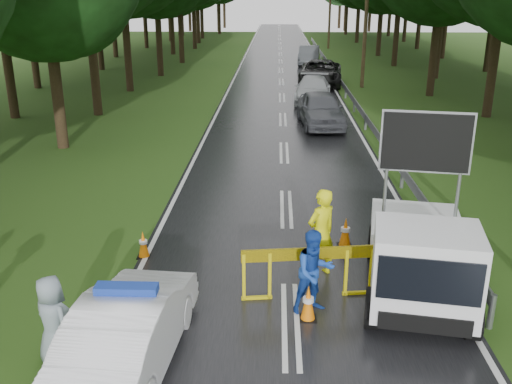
{
  "coord_description": "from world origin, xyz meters",
  "views": [
    {
      "loc": [
        -0.32,
        -9.32,
        5.95
      ],
      "look_at": [
        -0.79,
        3.77,
        1.3
      ],
      "focal_mm": 40.0,
      "sensor_mm": 36.0,
      "label": 1
    }
  ],
  "objects_px": {
    "officer": "(321,233)",
    "queue_car_fourth": "(309,55)",
    "queue_car_second": "(313,90)",
    "queue_car_first": "(320,109)",
    "civilian": "(314,272)",
    "work_truck": "(420,254)",
    "police_sedan": "(130,329)",
    "queue_car_third": "(320,73)",
    "barrier": "(308,260)"
  },
  "relations": [
    {
      "from": "officer",
      "to": "queue_car_fourth",
      "type": "xyz_separation_m",
      "value": [
        1.69,
        37.77,
        -0.23
      ]
    },
    {
      "from": "queue_car_second",
      "to": "queue_car_first",
      "type": "bearing_deg",
      "value": -84.64
    },
    {
      "from": "officer",
      "to": "civilian",
      "type": "xyz_separation_m",
      "value": [
        -0.23,
        -1.5,
        -0.15
      ]
    },
    {
      "from": "work_truck",
      "to": "officer",
      "type": "bearing_deg",
      "value": 163.9
    },
    {
      "from": "police_sedan",
      "to": "queue_car_fourth",
      "type": "relative_size",
      "value": 0.89
    },
    {
      "from": "police_sedan",
      "to": "queue_car_fourth",
      "type": "height_order",
      "value": "queue_car_fourth"
    },
    {
      "from": "officer",
      "to": "queue_car_fourth",
      "type": "bearing_deg",
      "value": -130.03
    },
    {
      "from": "queue_car_second",
      "to": "queue_car_third",
      "type": "height_order",
      "value": "queue_car_third"
    },
    {
      "from": "queue_car_second",
      "to": "work_truck",
      "type": "bearing_deg",
      "value": -82.29
    },
    {
      "from": "police_sedan",
      "to": "officer",
      "type": "relative_size",
      "value": 2.08
    },
    {
      "from": "police_sedan",
      "to": "civilian",
      "type": "xyz_separation_m",
      "value": [
        3.14,
        1.81,
        0.17
      ]
    },
    {
      "from": "barrier",
      "to": "queue_car_fourth",
      "type": "bearing_deg",
      "value": 79.53
    },
    {
      "from": "officer",
      "to": "queue_car_second",
      "type": "xyz_separation_m",
      "value": [
        1.04,
        20.74,
        -0.31
      ]
    },
    {
      "from": "police_sedan",
      "to": "civilian",
      "type": "relative_size",
      "value": 2.46
    },
    {
      "from": "queue_car_first",
      "to": "queue_car_fourth",
      "type": "xyz_separation_m",
      "value": [
        0.65,
        23.03,
        -0.01
      ]
    },
    {
      "from": "work_truck",
      "to": "queue_car_first",
      "type": "xyz_separation_m",
      "value": [
        -0.88,
        15.66,
        -0.19
      ]
    },
    {
      "from": "work_truck",
      "to": "police_sedan",
      "type": "bearing_deg",
      "value": -146.08
    },
    {
      "from": "civilian",
      "to": "queue_car_second",
      "type": "bearing_deg",
      "value": 64.35
    },
    {
      "from": "police_sedan",
      "to": "officer",
      "type": "height_order",
      "value": "officer"
    },
    {
      "from": "police_sedan",
      "to": "queue_car_fourth",
      "type": "bearing_deg",
      "value": -92.53
    },
    {
      "from": "work_truck",
      "to": "civilian",
      "type": "xyz_separation_m",
      "value": [
        -2.14,
        -0.58,
        -0.13
      ]
    },
    {
      "from": "queue_car_fourth",
      "to": "barrier",
      "type": "bearing_deg",
      "value": -87.7
    },
    {
      "from": "police_sedan",
      "to": "barrier",
      "type": "bearing_deg",
      "value": -138.42
    },
    {
      "from": "work_truck",
      "to": "queue_car_second",
      "type": "xyz_separation_m",
      "value": [
        -0.88,
        21.66,
        -0.28
      ]
    },
    {
      "from": "civilian",
      "to": "queue_car_third",
      "type": "xyz_separation_m",
      "value": [
        2.11,
        28.24,
        -0.04
      ]
    },
    {
      "from": "civilian",
      "to": "work_truck",
      "type": "bearing_deg",
      "value": -7.27
    },
    {
      "from": "queue_car_first",
      "to": "queue_car_third",
      "type": "xyz_separation_m",
      "value": [
        0.84,
        12.0,
        0.03
      ]
    },
    {
      "from": "officer",
      "to": "queue_car_third",
      "type": "xyz_separation_m",
      "value": [
        1.88,
        26.74,
        -0.19
      ]
    },
    {
      "from": "police_sedan",
      "to": "officer",
      "type": "distance_m",
      "value": 4.73
    },
    {
      "from": "work_truck",
      "to": "queue_car_first",
      "type": "distance_m",
      "value": 15.68
    },
    {
      "from": "work_truck",
      "to": "queue_car_first",
      "type": "bearing_deg",
      "value": 102.81
    },
    {
      "from": "civilian",
      "to": "queue_car_second",
      "type": "xyz_separation_m",
      "value": [
        1.27,
        22.24,
        -0.16
      ]
    },
    {
      "from": "civilian",
      "to": "queue_car_third",
      "type": "distance_m",
      "value": 28.32
    },
    {
      "from": "police_sedan",
      "to": "barrier",
      "type": "height_order",
      "value": "police_sedan"
    },
    {
      "from": "queue_car_fourth",
      "to": "officer",
      "type": "bearing_deg",
      "value": -87.3
    },
    {
      "from": "police_sedan",
      "to": "civilian",
      "type": "bearing_deg",
      "value": -145.57
    },
    {
      "from": "queue_car_third",
      "to": "queue_car_fourth",
      "type": "xyz_separation_m",
      "value": [
        -0.19,
        11.03,
        -0.04
      ]
    },
    {
      "from": "queue_car_second",
      "to": "queue_car_third",
      "type": "relative_size",
      "value": 0.81
    },
    {
      "from": "civilian",
      "to": "queue_car_second",
      "type": "distance_m",
      "value": 22.27
    },
    {
      "from": "police_sedan",
      "to": "queue_car_first",
      "type": "relative_size",
      "value": 0.9
    },
    {
      "from": "police_sedan",
      "to": "queue_car_second",
      "type": "relative_size",
      "value": 0.88
    },
    {
      "from": "police_sedan",
      "to": "queue_car_first",
      "type": "xyz_separation_m",
      "value": [
        4.4,
        18.04,
        0.11
      ]
    },
    {
      "from": "work_truck",
      "to": "civilian",
      "type": "bearing_deg",
      "value": -155.28
    },
    {
      "from": "barrier",
      "to": "queue_car_second",
      "type": "relative_size",
      "value": 0.57
    },
    {
      "from": "police_sedan",
      "to": "queue_car_fourth",
      "type": "distance_m",
      "value": 41.38
    },
    {
      "from": "work_truck",
      "to": "officer",
      "type": "xyz_separation_m",
      "value": [
        -1.91,
        0.92,
        0.03
      ]
    },
    {
      "from": "work_truck",
      "to": "barrier",
      "type": "relative_size",
      "value": 1.77
    },
    {
      "from": "barrier",
      "to": "civilian",
      "type": "relative_size",
      "value": 1.59
    },
    {
      "from": "work_truck",
      "to": "queue_car_third",
      "type": "relative_size",
      "value": 0.81
    },
    {
      "from": "civilian",
      "to": "queue_car_third",
      "type": "bearing_deg",
      "value": 63.34
    }
  ]
}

